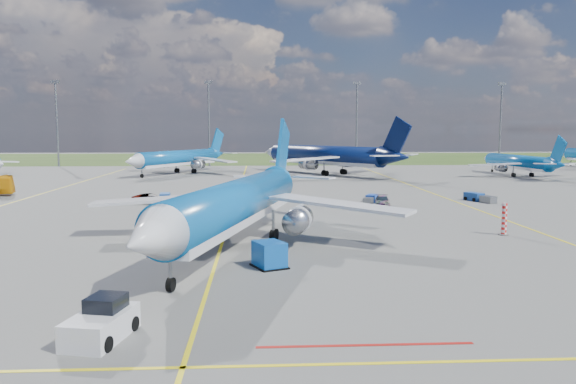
{
  "coord_description": "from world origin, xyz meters",
  "views": [
    {
      "loc": [
        3.17,
        -42.4,
        9.79
      ],
      "look_at": [
        5.92,
        9.39,
        4.0
      ],
      "focal_mm": 35.0,
      "sensor_mm": 36.0,
      "label": 1
    }
  ],
  "objects_px": {
    "main_airliner": "(237,246)",
    "baggage_tug_c": "(165,198)",
    "baggage_tug_e": "(479,198)",
    "service_car_c": "(382,201)",
    "bg_jet_nnw": "(179,174)",
    "baggage_tug_w": "(371,199)",
    "uld_container": "(269,255)",
    "pushback_tug": "(102,322)",
    "bg_jet_ne": "(517,176)",
    "warning_post": "(504,219)",
    "bg_jet_n": "(325,174)",
    "service_car_b": "(150,199)"
  },
  "relations": [
    {
      "from": "main_airliner",
      "to": "baggage_tug_c",
      "type": "distance_m",
      "value": 31.9
    },
    {
      "from": "baggage_tug_c",
      "to": "baggage_tug_e",
      "type": "height_order",
      "value": "baggage_tug_e"
    },
    {
      "from": "main_airliner",
      "to": "service_car_c",
      "type": "distance_m",
      "value": 29.63
    },
    {
      "from": "bg_jet_nnw",
      "to": "baggage_tug_w",
      "type": "bearing_deg",
      "value": -29.71
    },
    {
      "from": "main_airliner",
      "to": "baggage_tug_w",
      "type": "xyz_separation_m",
      "value": [
        16.88,
        27.54,
        0.47
      ]
    },
    {
      "from": "uld_container",
      "to": "baggage_tug_e",
      "type": "relative_size",
      "value": 0.45
    },
    {
      "from": "uld_container",
      "to": "baggage_tug_e",
      "type": "distance_m",
      "value": 45.95
    },
    {
      "from": "bg_jet_nnw",
      "to": "uld_container",
      "type": "bearing_deg",
      "value": -50.01
    },
    {
      "from": "bg_jet_nnw",
      "to": "main_airliner",
      "type": "relative_size",
      "value": 0.92
    },
    {
      "from": "baggage_tug_e",
      "to": "pushback_tug",
      "type": "bearing_deg",
      "value": -149.67
    },
    {
      "from": "pushback_tug",
      "to": "baggage_tug_w",
      "type": "height_order",
      "value": "pushback_tug"
    },
    {
      "from": "bg_jet_ne",
      "to": "baggage_tug_w",
      "type": "distance_m",
      "value": 57.4
    },
    {
      "from": "service_car_c",
      "to": "baggage_tug_c",
      "type": "xyz_separation_m",
      "value": [
        -28.61,
        6.16,
        -0.18
      ]
    },
    {
      "from": "warning_post",
      "to": "uld_container",
      "type": "bearing_deg",
      "value": -153.22
    },
    {
      "from": "bg_jet_n",
      "to": "pushback_tug",
      "type": "distance_m",
      "value": 98.85
    },
    {
      "from": "bg_jet_ne",
      "to": "baggage_tug_e",
      "type": "distance_m",
      "value": 47.88
    },
    {
      "from": "baggage_tug_e",
      "to": "warning_post",
      "type": "bearing_deg",
      "value": -128.81
    },
    {
      "from": "bg_jet_ne",
      "to": "service_car_c",
      "type": "bearing_deg",
      "value": 44.85
    },
    {
      "from": "service_car_c",
      "to": "bg_jet_nnw",
      "type": "bearing_deg",
      "value": 131.88
    },
    {
      "from": "uld_container",
      "to": "main_airliner",
      "type": "bearing_deg",
      "value": 85.04
    },
    {
      "from": "bg_jet_nnw",
      "to": "bg_jet_ne",
      "type": "distance_m",
      "value": 73.25
    },
    {
      "from": "bg_jet_n",
      "to": "baggage_tug_e",
      "type": "distance_m",
      "value": 50.18
    },
    {
      "from": "bg_jet_n",
      "to": "baggage_tug_w",
      "type": "height_order",
      "value": "bg_jet_n"
    },
    {
      "from": "bg_jet_n",
      "to": "service_car_b",
      "type": "distance_m",
      "value": 55.74
    },
    {
      "from": "uld_container",
      "to": "baggage_tug_e",
      "type": "bearing_deg",
      "value": 26.23
    },
    {
      "from": "bg_jet_n",
      "to": "pushback_tug",
      "type": "bearing_deg",
      "value": 39.67
    },
    {
      "from": "baggage_tug_w",
      "to": "bg_jet_nnw",
      "type": "bearing_deg",
      "value": 145.23
    },
    {
      "from": "baggage_tug_e",
      "to": "service_car_b",
      "type": "bearing_deg",
      "value": 157.82
    },
    {
      "from": "pushback_tug",
      "to": "baggage_tug_c",
      "type": "bearing_deg",
      "value": 108.87
    },
    {
      "from": "baggage_tug_c",
      "to": "bg_jet_nnw",
      "type": "bearing_deg",
      "value": 89.73
    },
    {
      "from": "bg_jet_ne",
      "to": "uld_container",
      "type": "xyz_separation_m",
      "value": [
        -54.0,
        -76.39,
        0.92
      ]
    },
    {
      "from": "baggage_tug_e",
      "to": "bg_jet_n",
      "type": "bearing_deg",
      "value": 86.0
    },
    {
      "from": "bg_jet_ne",
      "to": "main_airliner",
      "type": "relative_size",
      "value": 0.79
    },
    {
      "from": "warning_post",
      "to": "baggage_tug_e",
      "type": "relative_size",
      "value": 0.59
    },
    {
      "from": "warning_post",
      "to": "service_car_c",
      "type": "xyz_separation_m",
      "value": [
        -6.99,
        20.03,
        -0.83
      ]
    },
    {
      "from": "pushback_tug",
      "to": "service_car_c",
      "type": "relative_size",
      "value": 1.26
    },
    {
      "from": "main_airliner",
      "to": "baggage_tug_w",
      "type": "height_order",
      "value": "main_airliner"
    },
    {
      "from": "warning_post",
      "to": "bg_jet_nnw",
      "type": "height_order",
      "value": "bg_jet_nnw"
    },
    {
      "from": "pushback_tug",
      "to": "uld_container",
      "type": "bearing_deg",
      "value": 71.4
    },
    {
      "from": "warning_post",
      "to": "baggage_tug_c",
      "type": "xyz_separation_m",
      "value": [
        -35.6,
        26.19,
        -1.0
      ]
    },
    {
      "from": "service_car_c",
      "to": "bg_jet_ne",
      "type": "bearing_deg",
      "value": 60.02
    },
    {
      "from": "bg_jet_nnw",
      "to": "baggage_tug_e",
      "type": "distance_m",
      "value": 70.26
    },
    {
      "from": "pushback_tug",
      "to": "service_car_c",
      "type": "height_order",
      "value": "pushback_tug"
    },
    {
      "from": "bg_jet_n",
      "to": "warning_post",
      "type": "bearing_deg",
      "value": 59.06
    },
    {
      "from": "bg_jet_n",
      "to": "bg_jet_ne",
      "type": "height_order",
      "value": "bg_jet_n"
    },
    {
      "from": "bg_jet_ne",
      "to": "bg_jet_n",
      "type": "bearing_deg",
      "value": -13.84
    },
    {
      "from": "pushback_tug",
      "to": "service_car_c",
      "type": "xyz_separation_m",
      "value": [
        23.22,
        44.5,
        -0.11
      ]
    },
    {
      "from": "baggage_tug_w",
      "to": "baggage_tug_c",
      "type": "relative_size",
      "value": 0.94
    },
    {
      "from": "warning_post",
      "to": "main_airliner",
      "type": "height_order",
      "value": "main_airliner"
    },
    {
      "from": "bg_jet_nnw",
      "to": "bg_jet_n",
      "type": "bearing_deg",
      "value": 21.37
    }
  ]
}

